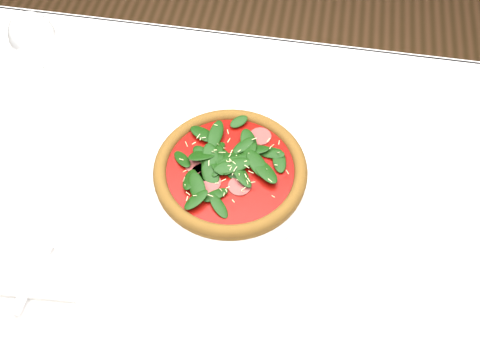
% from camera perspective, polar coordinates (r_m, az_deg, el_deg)
% --- Properties ---
extents(ground, '(6.00, 6.00, 0.00)m').
position_cam_1_polar(ground, '(1.64, -2.65, -14.88)').
color(ground, brown).
rests_on(ground, ground).
extents(dining_table, '(1.21, 0.81, 0.75)m').
position_cam_1_polar(dining_table, '(1.05, -4.01, -3.29)').
color(dining_table, silver).
rests_on(dining_table, ground).
extents(plate, '(0.32, 0.32, 0.01)m').
position_cam_1_polar(plate, '(0.97, -1.03, 0.61)').
color(plate, silver).
rests_on(plate, dining_table).
extents(pizza, '(0.32, 0.32, 0.04)m').
position_cam_1_polar(pizza, '(0.95, -1.05, 1.23)').
color(pizza, brown).
rests_on(pizza, plate).
extents(wine_glass, '(0.08, 0.08, 0.20)m').
position_cam_1_polar(wine_glass, '(1.06, -21.06, 13.60)').
color(wine_glass, white).
rests_on(wine_glass, dining_table).
extents(napkin, '(0.16, 0.08, 0.01)m').
position_cam_1_polar(napkin, '(0.93, -21.01, -9.67)').
color(napkin, silver).
rests_on(napkin, dining_table).
extents(fork, '(0.03, 0.17, 0.00)m').
position_cam_1_polar(fork, '(0.93, -20.36, -7.83)').
color(fork, silver).
rests_on(fork, napkin).
extents(saucer_far, '(0.13, 0.13, 0.01)m').
position_cam_1_polar(saucer_far, '(1.08, 16.54, 5.36)').
color(saucer_far, silver).
rests_on(saucer_far, dining_table).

